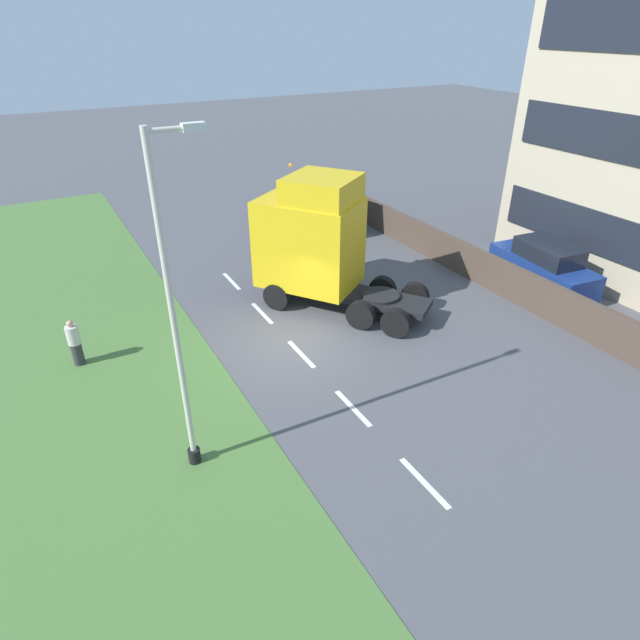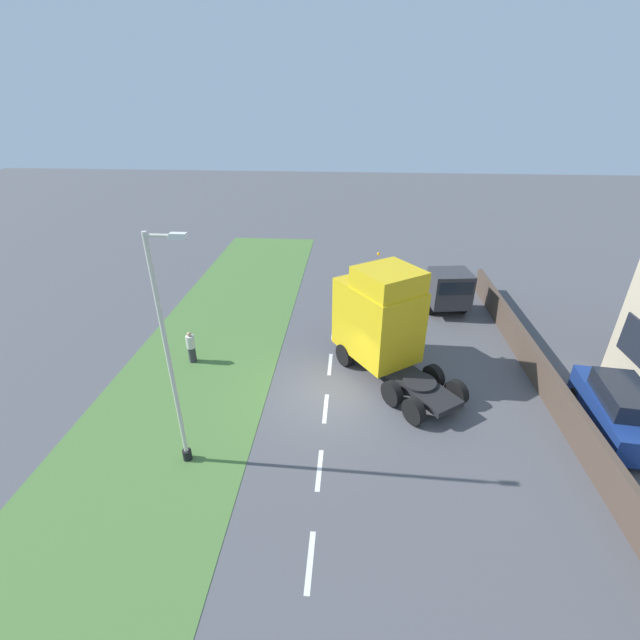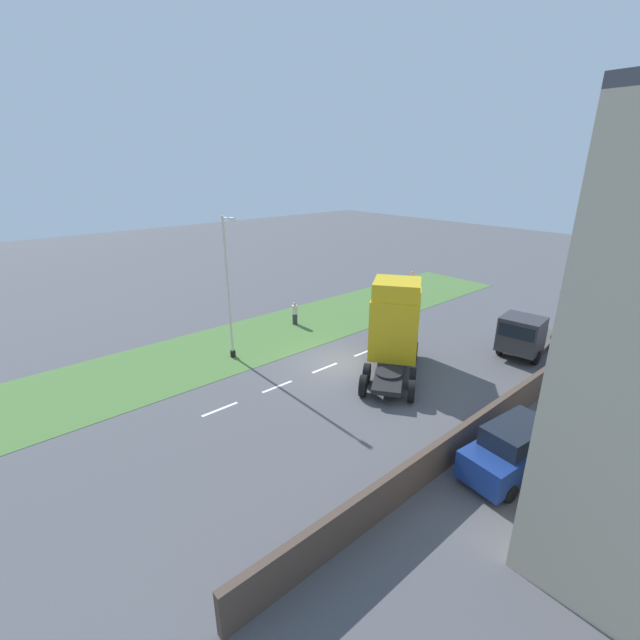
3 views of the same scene
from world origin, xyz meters
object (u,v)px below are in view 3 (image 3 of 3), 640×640
object	(u,v)px
flatbed_truck	(523,335)
lamp_post	(229,295)
lorry_cab	(395,324)
parked_car	(516,448)
pedestrian	(295,314)

from	to	relation	value
flatbed_truck	lamp_post	distance (m)	16.77
lorry_cab	parked_car	size ratio (longest dim) A/B	1.38
lorry_cab	lamp_post	distance (m)	9.16
lamp_post	pedestrian	distance (m)	6.99
lamp_post	pedestrian	xyz separation A→B (m)	(-1.97, 6.00, -2.98)
flatbed_truck	parked_car	distance (m)	10.89
flatbed_truck	lamp_post	size ratio (longest dim) A/B	0.73
parked_car	lamp_post	xyz separation A→B (m)	(-15.20, -2.66, 2.78)
lorry_cab	lamp_post	world-z (taller)	lamp_post
lorry_cab	flatbed_truck	distance (m)	7.76
lorry_cab	parked_car	xyz separation A→B (m)	(8.51, -3.46, -1.48)
flatbed_truck	parked_car	bearing A→B (deg)	106.42
lamp_post	pedestrian	bearing A→B (deg)	108.15
lamp_post	lorry_cab	bearing A→B (deg)	42.45
lorry_cab	lamp_post	bearing A→B (deg)	-172.99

